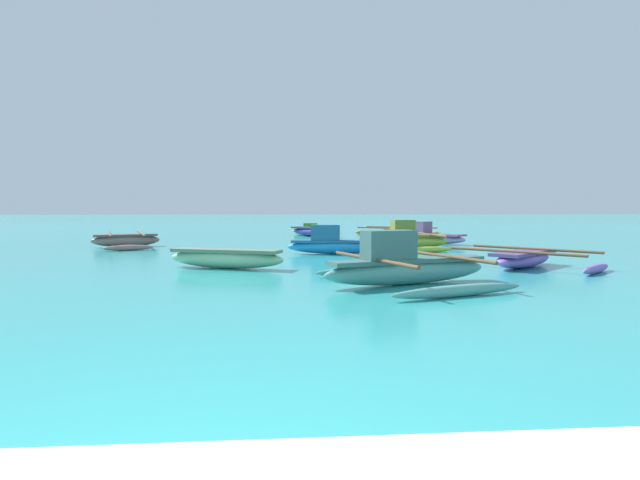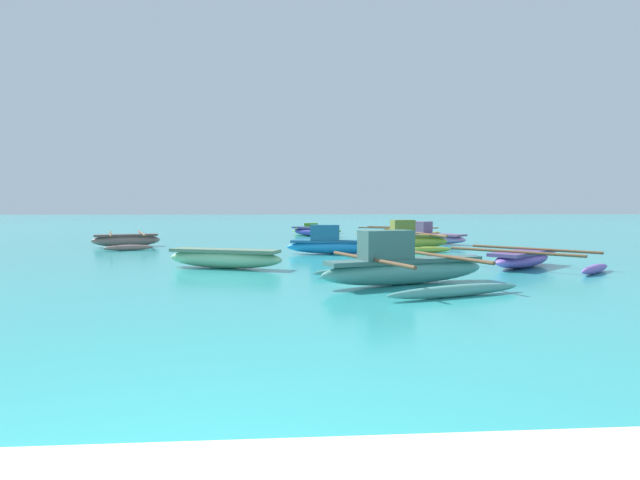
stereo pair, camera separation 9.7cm
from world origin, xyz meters
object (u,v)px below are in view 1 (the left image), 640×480
moored_boat_4 (226,258)px  moored_boat_8 (336,244)px  moored_boat_3 (410,239)px  moored_boat_5 (126,240)px  moored_boat_0 (405,267)px  moored_boat_7 (315,230)px  moored_boat_9 (524,259)px  moored_boat_2 (397,231)px  moored_boat_1 (425,236)px  moored_boat_6 (314,231)px

moored_boat_4 → moored_boat_8: bearing=69.9°
moored_boat_3 → moored_boat_5: (-10.52, 1.71, -0.10)m
moored_boat_0 → moored_boat_8: 6.50m
moored_boat_7 → moored_boat_9: bearing=-72.0°
moored_boat_3 → moored_boat_8: 3.45m
moored_boat_7 → moored_boat_8: (-0.20, -12.89, 0.11)m
moored_boat_2 → moored_boat_7: size_ratio=1.68×
moored_boat_3 → moored_boat_9: 5.96m
moored_boat_0 → moored_boat_7: moored_boat_0 is taller
moored_boat_1 → moored_boat_5: size_ratio=0.76×
moored_boat_1 → moored_boat_2: 7.13m
moored_boat_0 → moored_boat_7: 19.37m
moored_boat_4 → moored_boat_5: moored_boat_5 is taller
moored_boat_3 → moored_boat_4: 8.10m
moored_boat_1 → moored_boat_3: (-1.33, -2.69, 0.03)m
moored_boat_9 → moored_boat_1: bearing=49.2°
moored_boat_0 → moored_boat_3: 8.64m
moored_boat_0 → moored_boat_7: (-0.43, 19.36, -0.12)m
moored_boat_2 → moored_boat_6: 5.05m
moored_boat_0 → moored_boat_8: size_ratio=1.17×
moored_boat_5 → moored_boat_6: 9.92m
moored_boat_3 → moored_boat_6: (-2.97, 8.15, -0.08)m
moored_boat_7 → moored_boat_9: 17.30m
moored_boat_1 → moored_boat_4: bearing=-81.2°
moored_boat_0 → moored_boat_3: moored_boat_3 is taller
moored_boat_1 → moored_boat_7: size_ratio=1.15×
moored_boat_2 → moored_boat_8: (-4.70, -11.67, 0.13)m
moored_boat_0 → moored_boat_4: 4.69m
moored_boat_0 → moored_boat_4: moored_boat_0 is taller
moored_boat_1 → moored_boat_0: bearing=-57.4°
moored_boat_8 → moored_boat_3: bearing=39.8°
moored_boat_0 → moored_boat_6: (-0.70, 16.49, -0.07)m
moored_boat_5 → moored_boat_7: (7.82, 9.31, -0.03)m
moored_boat_1 → moored_boat_9: bearing=-39.3°
moored_boat_3 → moored_boat_6: 8.68m
moored_boat_7 → moored_boat_9: moored_boat_7 is taller
moored_boat_5 → moored_boat_6: size_ratio=1.35×
moored_boat_5 → moored_boat_8: moored_boat_8 is taller
moored_boat_6 → moored_boat_8: 10.02m
moored_boat_7 → moored_boat_8: 12.89m
moored_boat_0 → moored_boat_9: 4.42m
moored_boat_0 → moored_boat_6: 16.51m
moored_boat_0 → moored_boat_4: bearing=122.7°
moored_boat_6 → moored_boat_7: (0.27, 2.87, -0.05)m
moored_boat_4 → moored_boat_6: bearing=98.0°
moored_boat_2 → moored_boat_5: bearing=155.3°
moored_boat_0 → moored_boat_3: size_ratio=1.08×
moored_boat_3 → moored_boat_0: bearing=-111.7°
moored_boat_2 → moored_boat_9: moored_boat_9 is taller
moored_boat_2 → moored_boat_5: (-12.32, -8.09, 0.06)m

